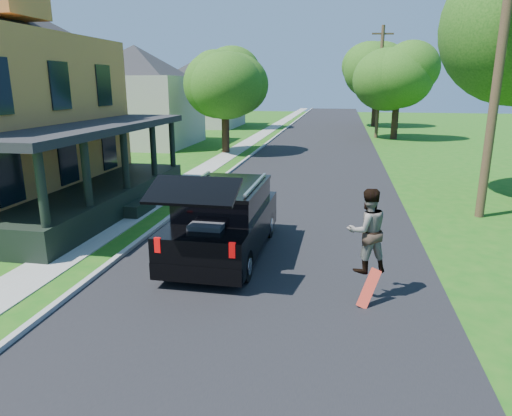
# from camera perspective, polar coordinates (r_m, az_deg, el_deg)

# --- Properties ---
(ground) EXTENTS (140.00, 140.00, 0.00)m
(ground) POSITION_cam_1_polar(r_m,az_deg,el_deg) (9.83, 0.23, -11.70)
(ground) COLOR #185911
(ground) RESTS_ON ground
(street) EXTENTS (8.00, 120.00, 0.02)m
(street) POSITION_cam_1_polar(r_m,az_deg,el_deg) (29.01, 7.37, 6.27)
(street) COLOR black
(street) RESTS_ON ground
(curb) EXTENTS (0.15, 120.00, 0.12)m
(curb) POSITION_cam_1_polar(r_m,az_deg,el_deg) (29.51, -0.55, 6.55)
(curb) COLOR #969691
(curb) RESTS_ON ground
(sidewalk) EXTENTS (1.30, 120.00, 0.03)m
(sidewalk) POSITION_cam_1_polar(r_m,az_deg,el_deg) (29.84, -3.49, 6.62)
(sidewalk) COLOR gray
(sidewalk) RESTS_ON ground
(front_walk) EXTENTS (6.50, 1.20, 0.03)m
(front_walk) POSITION_cam_1_polar(r_m,az_deg,el_deg) (18.87, -25.76, 0.03)
(front_walk) COLOR gray
(front_walk) RESTS_ON ground
(neighbor_house_mid) EXTENTS (12.78, 12.78, 8.30)m
(neighbor_house_mid) POSITION_cam_1_polar(r_m,az_deg,el_deg) (35.94, -14.71, 14.33)
(neighbor_house_mid) COLOR #A9A596
(neighbor_house_mid) RESTS_ON ground
(neighbor_house_far) EXTENTS (12.78, 12.78, 8.30)m
(neighbor_house_far) POSITION_cam_1_polar(r_m,az_deg,el_deg) (50.91, -6.90, 14.83)
(neighbor_house_far) COLOR #A9A596
(neighbor_house_far) RESTS_ON ground
(black_suv) EXTENTS (2.12, 5.44, 2.53)m
(black_suv) POSITION_cam_1_polar(r_m,az_deg,el_deg) (12.15, -4.04, -1.49)
(black_suv) COLOR black
(black_suv) RESTS_ON ground
(skateboarder) EXTENTS (1.07, 0.97, 1.80)m
(skateboarder) POSITION_cam_1_polar(r_m,az_deg,el_deg) (9.76, 13.72, -2.76)
(skateboarder) COLOR black
(skateboarder) RESTS_ON ground
(skateboard) EXTENTS (0.51, 0.42, 0.80)m
(skateboard) POSITION_cam_1_polar(r_m,az_deg,el_deg) (9.84, 13.93, -9.84)
(skateboard) COLOR red
(skateboard) RESTS_ON ground
(tree_left_mid) EXTENTS (5.11, 5.19, 7.24)m
(tree_left_mid) POSITION_cam_1_polar(r_m,az_deg,el_deg) (30.68, -3.98, 15.92)
(tree_left_mid) COLOR black
(tree_left_mid) RESTS_ON ground
(tree_left_far) EXTENTS (6.26, 6.23, 8.83)m
(tree_left_far) POSITION_cam_1_polar(r_m,az_deg,el_deg) (47.74, -4.24, 16.59)
(tree_left_far) COLOR black
(tree_left_far) RESTS_ON ground
(tree_right_mid) EXTENTS (6.53, 6.27, 8.48)m
(tree_right_mid) POSITION_cam_1_polar(r_m,az_deg,el_deg) (40.20, 17.35, 16.13)
(tree_right_mid) COLOR black
(tree_right_mid) RESTS_ON ground
(tree_right_far) EXTENTS (6.54, 6.30, 9.67)m
(tree_right_far) POSITION_cam_1_polar(r_m,az_deg,el_deg) (52.15, 14.92, 16.87)
(tree_right_far) COLOR black
(tree_right_far) RESTS_ON ground
(utility_pole_near) EXTENTS (1.82, 0.49, 11.39)m
(utility_pole_near) POSITION_cam_1_polar(r_m,az_deg,el_deg) (17.16, 28.48, 18.19)
(utility_pole_near) COLOR #3E2E1D
(utility_pole_near) RESTS_ON ground
(utility_pole_far) EXTENTS (1.77, 0.50, 9.08)m
(utility_pole_far) POSITION_cam_1_polar(r_m,az_deg,el_deg) (40.77, 15.20, 15.06)
(utility_pole_far) COLOR #3E2E1D
(utility_pole_far) RESTS_ON ground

